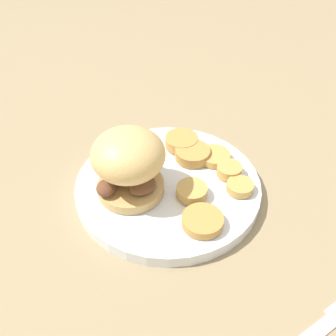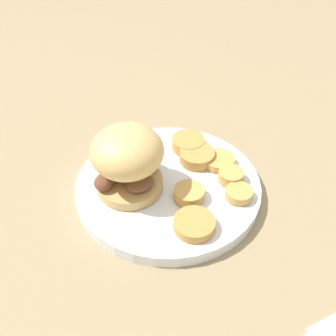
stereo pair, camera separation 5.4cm
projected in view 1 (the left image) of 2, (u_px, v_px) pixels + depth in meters
The scene contains 11 objects.
ground_plane at pixel (168, 191), 0.57m from camera, with size 4.00×4.00×0.00m, color #937F5B.
dinner_plate at pixel (168, 185), 0.57m from camera, with size 0.26×0.26×0.02m.
sandwich at pixel (128, 163), 0.51m from camera, with size 0.10×0.11×0.10m.
potato_round_0 at pixel (229, 170), 0.57m from camera, with size 0.04×0.04×0.01m, color tan.
potato_round_1 at pixel (203, 221), 0.50m from camera, with size 0.05×0.05×0.01m, color #BC8942.
potato_round_2 at pixel (192, 191), 0.54m from camera, with size 0.04×0.04×0.01m, color tan.
potato_round_3 at pixel (240, 187), 0.54m from camera, with size 0.04×0.04×0.01m, color tan.
potato_round_4 at pixel (215, 156), 0.59m from camera, with size 0.05×0.05×0.01m, color tan.
potato_round_5 at pixel (181, 142), 0.62m from camera, with size 0.05×0.05×0.02m, color #BC8942.
potato_round_6 at pixel (192, 154), 0.59m from camera, with size 0.05×0.05×0.02m, color #BC8942.
fork at pixel (319, 330), 0.42m from camera, with size 0.14×0.10×0.00m.
Camera 1 is at (-0.00, -0.41, 0.41)m, focal length 42.00 mm.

